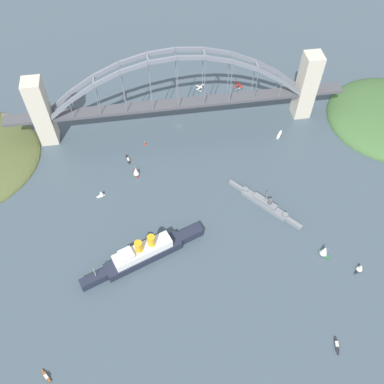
% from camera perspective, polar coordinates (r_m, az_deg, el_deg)
% --- Properties ---
extents(ground_plane, '(1400.00, 1400.00, 0.00)m').
position_cam_1_polar(ground_plane, '(369.63, -1.83, 8.94)').
color(ground_plane, '#3D4C56').
extents(harbor_arch_bridge, '(278.58, 14.89, 73.99)m').
position_cam_1_polar(harbor_arch_bridge, '(348.71, -1.96, 12.62)').
color(harbor_arch_bridge, beige).
rests_on(harbor_arch_bridge, ground).
extents(ocean_liner, '(86.19, 38.13, 22.43)m').
position_cam_1_polar(ocean_liner, '(287.42, -6.54, -8.26)').
color(ocean_liner, '#1E2333').
rests_on(ocean_liner, ground).
extents(naval_cruiser, '(44.22, 50.94, 16.21)m').
position_cam_1_polar(naval_cruiser, '(316.70, 9.86, -1.56)').
color(naval_cruiser, slate).
rests_on(naval_cruiser, ground).
extents(seaplane_taxiing_near_bridge, '(8.64, 8.65, 5.23)m').
position_cam_1_polar(seaplane_taxiing_near_bridge, '(403.95, 1.08, 13.91)').
color(seaplane_taxiing_near_bridge, '#B7B7B2').
rests_on(seaplane_taxiing_near_bridge, ground).
extents(seaplane_second_in_formation, '(8.18, 10.01, 4.81)m').
position_cam_1_polar(seaplane_second_in_formation, '(408.61, 6.27, 14.06)').
color(seaplane_second_in_formation, '#B7B7B2').
rests_on(seaplane_second_in_formation, ground).
extents(small_boat_0, '(6.58, 4.32, 6.82)m').
position_cam_1_polar(small_boat_0, '(324.04, -12.18, -0.22)').
color(small_boat_0, silver).
rests_on(small_boat_0, ground).
extents(small_boat_1, '(6.18, 7.97, 2.60)m').
position_cam_1_polar(small_boat_1, '(276.05, -19.10, -22.49)').
color(small_boat_1, brown).
rests_on(small_boat_1, ground).
extents(small_boat_2, '(3.24, 10.58, 2.02)m').
position_cam_1_polar(small_boat_2, '(281.60, 18.96, -18.97)').
color(small_boat_2, black).
rests_on(small_boat_2, ground).
extents(small_boat_3, '(7.28, 5.92, 7.16)m').
position_cam_1_polar(small_boat_3, '(305.34, 21.79, -9.46)').
color(small_boat_3, black).
rests_on(small_boat_3, ground).
extents(small_boat_4, '(3.64, 10.01, 1.84)m').
position_cam_1_polar(small_boat_4, '(345.67, -8.63, 4.38)').
color(small_boat_4, black).
rests_on(small_boat_4, ground).
extents(small_boat_5, '(6.98, 9.37, 2.09)m').
position_cam_1_polar(small_boat_5, '(368.17, 11.71, 7.59)').
color(small_boat_5, silver).
rests_on(small_boat_5, ground).
extents(small_boat_6, '(7.05, 8.60, 10.91)m').
position_cam_1_polar(small_boat_6, '(301.84, 17.49, -7.57)').
color(small_boat_6, '#2D6B3D').
rests_on(small_boat_6, ground).
extents(small_boat_8, '(5.70, 8.38, 8.95)m').
position_cam_1_polar(small_boat_8, '(332.01, -7.58, 2.80)').
color(small_boat_8, '#B2231E').
rests_on(small_boat_8, ground).
extents(channel_marker_buoy, '(2.20, 2.20, 2.75)m').
position_cam_1_polar(channel_marker_buoy, '(355.20, -6.37, 6.53)').
color(channel_marker_buoy, red).
rests_on(channel_marker_buoy, ground).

